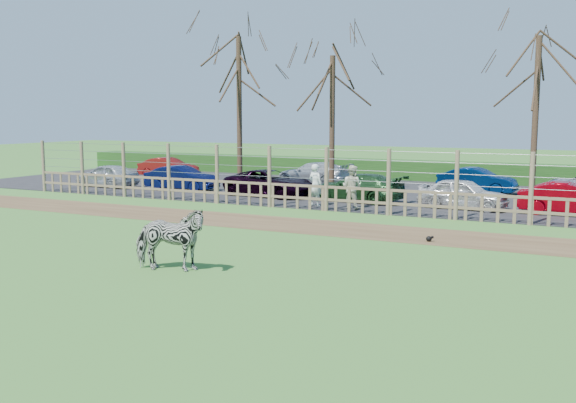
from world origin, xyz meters
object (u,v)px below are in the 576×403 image
at_px(crow, 429,239).
at_px(car_0, 107,175).
at_px(visitor_a, 315,185).
at_px(car_3, 358,188).
at_px(zebra, 170,239).
at_px(car_11, 477,180).
at_px(tree_mid, 332,91).
at_px(car_1, 182,178).
at_px(car_5, 570,199).
at_px(visitor_b, 352,187).
at_px(car_9, 313,173).
at_px(car_7, 169,168).
at_px(car_2, 270,183).
at_px(car_4, 463,194).
at_px(tree_left, 239,76).
at_px(tree_right, 537,79).

bearing_deg(crow, car_0, 159.16).
relative_size(visitor_a, car_3, 0.42).
distance_m(zebra, car_11, 19.40).
height_order(tree_mid, car_1, tree_mid).
bearing_deg(car_5, visitor_a, 101.47).
height_order(visitor_b, car_9, visitor_b).
bearing_deg(tree_mid, car_0, -166.06).
xyz_separation_m(tree_mid, crow, (7.11, -9.87, -4.78)).
distance_m(car_3, car_7, 14.47).
relative_size(crow, car_3, 0.06).
bearing_deg(car_7, car_3, -112.58).
xyz_separation_m(car_0, car_5, (22.02, 0.11, 0.00)).
distance_m(visitor_a, car_2, 3.83).
height_order(visitor_b, car_4, visitor_b).
bearing_deg(tree_mid, car_1, -160.75).
bearing_deg(car_1, tree_mid, -74.89).
bearing_deg(tree_mid, tree_left, -167.47).
height_order(car_7, car_11, same).
bearing_deg(car_5, visitor_b, 103.96).
xyz_separation_m(visitor_a, visitor_b, (1.59, -0.03, 0.00)).
bearing_deg(zebra, car_7, 19.71).
bearing_deg(car_0, car_11, 110.88).
distance_m(car_4, car_5, 3.89).
bearing_deg(zebra, car_2, 1.17).
xyz_separation_m(zebra, crow, (4.74, 6.32, -0.69)).
bearing_deg(crow, car_11, 93.50).
bearing_deg(car_7, car_1, -140.55).
bearing_deg(car_2, car_4, -83.47).
distance_m(car_3, car_5, 8.39).
distance_m(car_7, car_11, 17.69).
height_order(zebra, visitor_b, visitor_b).
bearing_deg(car_0, visitor_a, 84.94).
bearing_deg(car_4, car_1, 93.92).
distance_m(car_1, car_9, 7.14).
distance_m(zebra, visitor_b, 11.50).
bearing_deg(car_4, tree_left, 86.36).
relative_size(visitor_a, car_4, 0.49).
height_order(tree_right, car_3, tree_right).
relative_size(car_0, car_11, 0.97).
relative_size(zebra, car_9, 0.45).
height_order(tree_mid, crow, tree_mid).
bearing_deg(tree_mid, car_3, -48.82).
relative_size(visitor_a, visitor_b, 1.00).
distance_m(zebra, car_1, 16.63).
height_order(car_1, car_9, same).
height_order(car_9, car_11, same).
relative_size(tree_mid, car_4, 1.94).
bearing_deg(visitor_a, tree_right, -131.29).
xyz_separation_m(zebra, car_1, (-9.35, 13.75, -0.14)).
bearing_deg(tree_left, car_0, -165.15).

